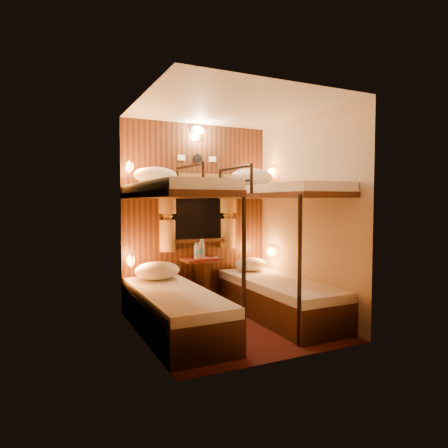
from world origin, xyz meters
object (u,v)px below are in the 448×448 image
bunk_right (278,271)px  bottle_right (202,250)px  table (202,276)px  bottle_left (196,252)px  bunk_left (174,280)px

bunk_right → bottle_right: (-0.66, 0.77, 0.20)m
table → bottle_left: 0.35m
bunk_right → bottle_left: (-0.76, 0.72, 0.18)m
bunk_right → bottle_left: 1.06m
bottle_left → bottle_right: size_ratio=0.84×
bottle_left → bottle_right: (0.09, 0.05, 0.02)m
bunk_left → bunk_right: 1.30m
bottle_left → bottle_right: bottle_right is taller
bottle_right → bunk_left: bearing=-129.4°
bunk_right → table: bearing=129.7°
bottle_left → bunk_left: bearing=-126.9°
bottle_left → bottle_right: bearing=29.0°
bunk_right → bunk_left: bearing=180.0°
bottle_left → bottle_right: 0.11m
bunk_left → bunk_right: size_ratio=1.00×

